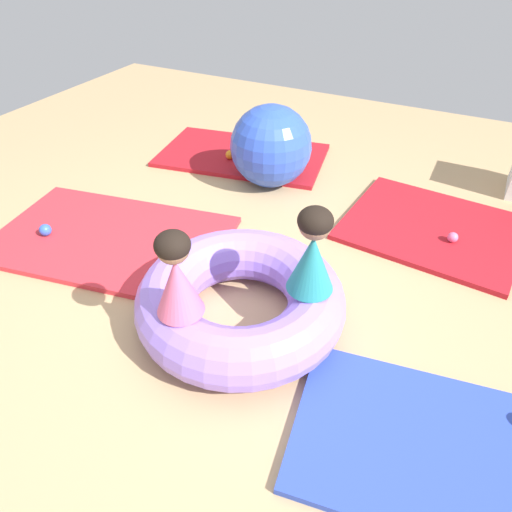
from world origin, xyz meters
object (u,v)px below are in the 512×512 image
object	(u,v)px
exercise_ball_large	(271,146)
play_ball_pink	(453,237)
inflatable_cushion	(240,300)
play_ball_orange	(230,155)
child_in_pink	(176,275)
play_ball_blue	(45,230)
child_in_teal	(313,251)

from	to	relation	value
exercise_ball_large	play_ball_pink	bearing A→B (deg)	-9.82
inflatable_cushion	play_ball_orange	distance (m)	2.11
child_in_pink	play_ball_blue	world-z (taller)	child_in_pink
play_ball_pink	play_ball_orange	distance (m)	2.14
play_ball_blue	inflatable_cushion	bearing A→B (deg)	-3.16
play_ball_pink	play_ball_blue	xyz separation A→B (m)	(-2.68, -1.26, 0.01)
child_in_teal	play_ball_pink	xyz separation A→B (m)	(0.63, 1.24, -0.50)
inflatable_cushion	exercise_ball_large	bearing A→B (deg)	109.49
play_ball_pink	play_ball_orange	world-z (taller)	play_ball_orange
play_ball_pink	exercise_ball_large	xyz separation A→B (m)	(-1.58, 0.27, 0.27)
play_ball_blue	play_ball_orange	bearing A→B (deg)	70.98
child_in_pink	exercise_ball_large	bearing A→B (deg)	-142.51
inflatable_cushion	child_in_pink	bearing A→B (deg)	-112.84
inflatable_cushion	child_in_pink	world-z (taller)	child_in_pink
inflatable_cushion	exercise_ball_large	distance (m)	1.73
child_in_teal	play_ball_pink	world-z (taller)	child_in_teal
child_in_pink	play_ball_blue	bearing A→B (deg)	-81.01
child_in_teal	play_ball_pink	distance (m)	1.48
child_in_teal	exercise_ball_large	distance (m)	1.80
inflatable_cushion	play_ball_orange	bearing A→B (deg)	121.01
play_ball_blue	child_in_pink	bearing A→B (deg)	-16.41
play_ball_blue	exercise_ball_large	bearing A→B (deg)	54.23
inflatable_cushion	play_ball_blue	distance (m)	1.68
child_in_pink	play_ball_pink	xyz separation A→B (m)	(1.16, 1.71, -0.49)
inflatable_cushion	child_in_teal	bearing A→B (deg)	15.63
child_in_pink	play_ball_orange	xyz separation A→B (m)	(-0.94, 2.16, -0.48)
exercise_ball_large	play_ball_orange	bearing A→B (deg)	160.23
play_ball_pink	play_ball_blue	bearing A→B (deg)	-154.92
play_ball_pink	play_ball_blue	distance (m)	2.96
play_ball_orange	play_ball_blue	world-z (taller)	play_ball_blue
play_ball_pink	child_in_pink	bearing A→B (deg)	-124.17
child_in_teal	play_ball_blue	bearing A→B (deg)	151.22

